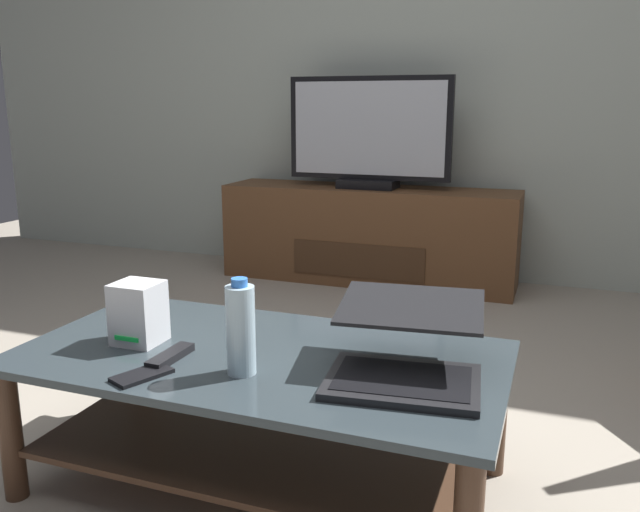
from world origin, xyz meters
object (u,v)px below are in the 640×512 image
tv_remote (170,356)px  cell_phone (142,375)px  media_cabinet (368,235)px  coffee_table (261,394)px  laptop (406,350)px  water_bottle_near (241,329)px  television (369,135)px  router_box (138,313)px

tv_remote → cell_phone: bearing=-90.7°
media_cabinet → coffee_table: bearing=-81.3°
cell_phone → tv_remote: size_ratio=0.88×
laptop → media_cabinet: bearing=108.5°
water_bottle_near → laptop: bearing=18.1°
coffee_table → laptop: laptop is taller
coffee_table → laptop: bearing=-1.7°
laptop → television: bearing=108.7°
water_bottle_near → cell_phone: size_ratio=1.70×
coffee_table → laptop: size_ratio=2.88×
water_bottle_near → media_cabinet: bearing=98.6°
media_cabinet → cell_phone: size_ratio=12.11×
tv_remote → television: bearing=94.8°
laptop → cell_phone: 0.63m
media_cabinet → television: (0.00, -0.02, 0.57)m
laptop → router_box: (-0.73, -0.03, 0.02)m
media_cabinet → cell_phone: 2.40m
media_cabinet → water_bottle_near: 2.32m
laptop → router_box: size_ratio=2.62×
coffee_table → router_box: bearing=-172.8°
laptop → router_box: 0.73m
media_cabinet → laptop: (0.72, -2.16, 0.17)m
television → water_bottle_near: size_ratio=3.92×
coffee_table → water_bottle_near: size_ratio=5.34×
television → tv_remote: 2.30m
television → cell_phone: 2.42m
laptop → tv_remote: 0.60m
television → tv_remote: size_ratio=5.84×
cell_phone → tv_remote: 0.12m
tv_remote → coffee_table: bearing=33.9°
coffee_table → water_bottle_near: 0.27m
laptop → tv_remote: size_ratio=2.76×
laptop → water_bottle_near: water_bottle_near is taller
tv_remote → water_bottle_near: bearing=-1.7°
cell_phone → router_box: bearing=149.3°
coffee_table → router_box: 0.40m
router_box → cell_phone: size_ratio=1.20×
tv_remote → media_cabinet: bearing=94.7°
television → router_box: size_ratio=5.53×
television → cell_phone: television is taller
television → cell_phone: bearing=-86.8°
router_box → coffee_table: bearing=7.2°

